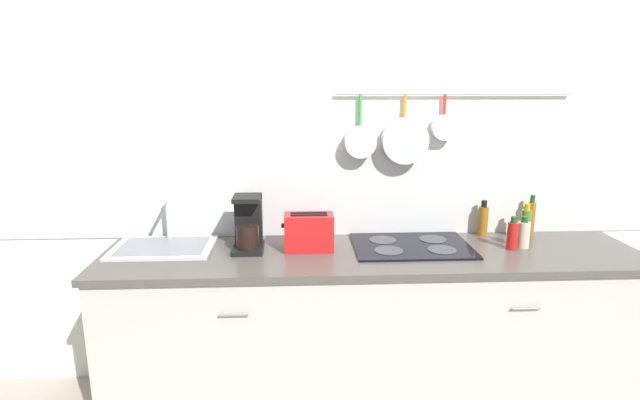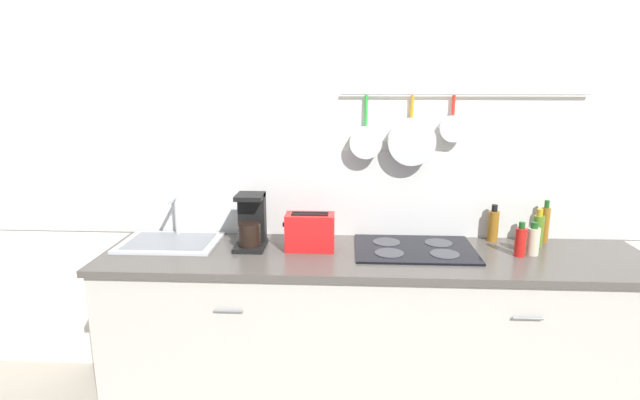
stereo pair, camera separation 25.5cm
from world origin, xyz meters
name	(u,v)px [view 2 (the right image)]	position (x,y,z in m)	size (l,w,h in m)	color
wall_back	(372,171)	(0.00, 0.36, 1.27)	(7.20, 0.15, 2.60)	silver
cabinet_base	(371,335)	(0.00, 0.00, 0.43)	(2.82, 0.61, 0.86)	#B7B2A8
countertop	(374,257)	(0.00, 0.00, 0.88)	(2.86, 0.64, 0.03)	#4C4742
sink_basin	(171,240)	(-1.12, 0.12, 0.92)	(0.53, 0.38, 0.25)	#B7BABF
coffee_maker	(251,224)	(-0.66, 0.10, 1.02)	(0.16, 0.21, 0.29)	black
toaster	(310,232)	(-0.34, 0.05, 1.00)	(0.28, 0.14, 0.20)	red
cooktop	(415,249)	(0.22, 0.08, 0.91)	(0.63, 0.45, 0.01)	black
bottle_sesame_oil	(493,225)	(0.68, 0.26, 0.99)	(0.06, 0.06, 0.21)	#8C5919
bottle_hot_sauce	(520,241)	(0.75, 0.01, 0.98)	(0.06, 0.06, 0.18)	red
bottle_olive_oil	(533,240)	(0.82, 0.04, 0.98)	(0.07, 0.07, 0.17)	#BFB799
bottle_dish_soap	(538,230)	(0.90, 0.18, 0.99)	(0.06, 0.06, 0.21)	#4C721E
bottle_cooking_wine	(545,224)	(0.96, 0.26, 1.00)	(0.05, 0.05, 0.24)	#8C5919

